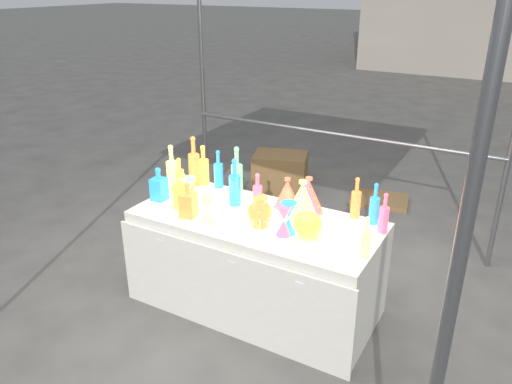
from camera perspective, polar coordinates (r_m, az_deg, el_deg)
The scene contains 31 objects.
ground at distance 3.99m, azimuth 0.00°, elevation -12.64°, with size 80.00×80.00×0.00m, color slate.
display_table at distance 3.78m, azimuth -0.07°, elevation -8.10°, with size 1.84×0.83×0.75m.
cardboard_box_closed at distance 5.94m, azimuth 2.78°, elevation 2.30°, with size 0.62×0.45×0.45m, color olive.
cardboard_box_flat at distance 5.84m, azimuth 13.91°, elevation -0.85°, with size 0.63×0.45×0.05m, color olive.
bottle_0 at distance 4.16m, azimuth -6.03°, elevation 3.12°, with size 0.09×0.09×0.34m, color red, non-canonical shape.
bottle_1 at distance 4.09m, azimuth -4.33°, elevation 2.66°, with size 0.08×0.08×0.32m, color #167A2B, non-canonical shape.
bottle_2 at distance 4.14m, azimuth -7.11°, elevation 3.55°, with size 0.09×0.09×0.42m, color orange, non-canonical shape.
bottle_3 at distance 3.71m, azimuth 0.17°, elevation 0.16°, with size 0.07×0.07×0.28m, color #232FCC, non-canonical shape.
bottle_4 at distance 4.08m, azimuth -9.59°, elevation 2.78°, with size 0.09×0.09×0.38m, color #176C90, non-canonical shape.
bottle_5 at distance 3.88m, azimuth -2.20°, elevation 2.32°, with size 0.09×0.09×0.41m, color #A92187, non-canonical shape.
bottle_6 at distance 4.07m, azimuth -8.73°, elevation 2.02°, with size 0.07×0.07×0.28m, color red, non-canonical shape.
bottle_7 at distance 3.74m, azimuth -2.46°, elevation 1.15°, with size 0.09×0.09×0.37m, color #167A2B, non-canonical shape.
decanter_0 at distance 3.75m, azimuth -8.32°, elevation 0.19°, with size 0.12×0.12×0.28m, color red, non-canonical shape.
decanter_1 at distance 3.60m, azimuth -7.80°, elevation -0.86°, with size 0.11×0.11×0.27m, color orange, non-canonical shape.
decanter_2 at distance 3.92m, azimuth -11.06°, elevation 0.94°, with size 0.11×0.11×0.27m, color #167A2B, non-canonical shape.
hourglass_0 at distance 3.44m, azimuth 0.49°, elevation -2.30°, with size 0.11×0.11×0.22m, color orange, non-canonical shape.
hourglass_1 at distance 3.33m, azimuth 3.18°, elevation -3.26°, with size 0.11×0.11×0.22m, color #232FCC, non-canonical shape.
hourglass_2 at distance 3.50m, azimuth -5.53°, elevation -1.95°, with size 0.11×0.11×0.22m, color #176C90, non-canonical shape.
hourglass_3 at distance 3.74m, azimuth -7.72°, elevation -0.12°, with size 0.12×0.12×0.24m, color #A92187, non-canonical shape.
hourglass_5 at distance 3.35m, azimuth 3.74°, elevation -2.99°, with size 0.11×0.11×0.23m, color #167A2B, non-canonical shape.
globe_0 at distance 3.34m, azimuth 5.91°, elevation -3.80°, with size 0.19×0.19×0.15m, color red, non-canonical shape.
globe_2 at distance 3.51m, azimuth 0.40°, elevation -2.42°, with size 0.18×0.18×0.14m, color orange, non-canonical shape.
globe_3 at distance 3.41m, azimuth 5.99°, elevation -3.51°, with size 0.15×0.15×0.12m, color #232FCC, non-canonical shape.
lampshade_0 at distance 3.74m, azimuth 3.59°, elevation -0.04°, with size 0.19×0.19×0.23m, color gold, non-canonical shape.
lampshade_1 at distance 3.67m, azimuth 6.00°, elevation -0.29°, with size 0.23×0.23×0.27m, color gold, non-canonical shape.
lampshade_2 at distance 3.59m, azimuth 5.69°, elevation -0.82°, with size 0.23×0.23×0.27m, color #232FCC, non-canonical shape.
lampshade_3 at distance 3.56m, azimuth 5.30°, elevation -0.85°, with size 0.25×0.25×0.29m, color #176C90, non-canonical shape.
bottle_8 at distance 3.55m, azimuth 13.40°, elevation -1.29°, with size 0.07×0.07×0.31m, color #167A2B, non-canonical shape.
bottle_9 at distance 3.62m, azimuth 11.38°, elevation -0.63°, with size 0.07×0.07×0.31m, color orange, non-canonical shape.
bottle_10 at distance 3.46m, azimuth 14.44°, elevation -2.31°, with size 0.06×0.06×0.29m, color #232FCC, non-canonical shape.
bottle_11 at distance 3.12m, azimuth 12.46°, elevation -5.06°, with size 0.06×0.06×0.28m, color #176C90, non-canonical shape.
Camera 1 is at (1.60, -2.82, 2.33)m, focal length 35.00 mm.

